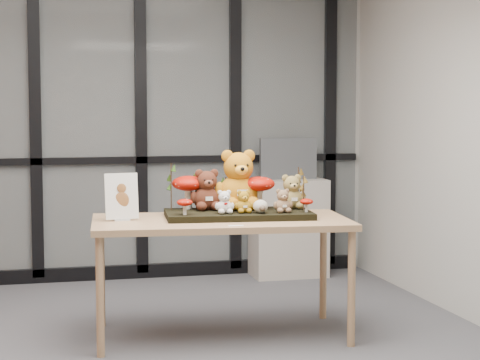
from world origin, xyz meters
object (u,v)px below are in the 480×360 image
object	(u,v)px
mushroom_back_right	(259,191)
bear_white_bow	(224,201)
mushroom_front_left	(185,206)
bear_pooh_yellow	(238,176)
monitor	(288,159)
bear_small_yellow	(244,200)
bear_beige_small	(283,199)
sign_holder	(122,198)
display_table	(221,229)
bear_brown_medium	(207,187)
bear_tan_back	(291,190)
mushroom_front_right	(307,205)
mushroom_back_left	(188,191)
plush_cream_hedgehog	(260,206)
diorama_tray	(238,214)
cabinet	(288,228)

from	to	relation	value
mushroom_back_right	bear_white_bow	bearing A→B (deg)	-146.16
mushroom_back_right	mushroom_front_left	size ratio (longest dim) A/B	2.13
bear_pooh_yellow	monitor	distance (m)	1.89
bear_small_yellow	monitor	bearing A→B (deg)	70.24
bear_beige_small	sign_holder	bearing A→B (deg)	176.44
mushroom_front_left	bear_small_yellow	bearing A→B (deg)	1.82
display_table	bear_brown_medium	world-z (taller)	bear_brown_medium
bear_white_bow	sign_holder	bearing A→B (deg)	174.60
bear_tan_back	mushroom_front_right	bearing A→B (deg)	-73.43
mushroom_back_left	sign_holder	bearing A→B (deg)	-160.15
bear_white_bow	plush_cream_hedgehog	world-z (taller)	bear_white_bow
bear_beige_small	monitor	distance (m)	2.04
mushroom_front_left	mushroom_front_right	world-z (taller)	mushroom_front_left
display_table	diorama_tray	bearing A→B (deg)	26.57
bear_white_bow	cabinet	world-z (taller)	bear_white_bow
bear_pooh_yellow	bear_brown_medium	world-z (taller)	bear_pooh_yellow
display_table	monitor	distance (m)	2.15
bear_small_yellow	bear_white_bow	distance (m)	0.13
bear_small_yellow	mushroom_back_right	size ratio (longest dim) A/B	0.67
mushroom_front_right	cabinet	bearing A→B (deg)	76.24
bear_white_bow	monitor	bearing A→B (deg)	67.15
bear_beige_small	mushroom_back_left	size ratio (longest dim) A/B	0.69
display_table	cabinet	bearing A→B (deg)	66.01
display_table	bear_white_bow	xyz separation A→B (m)	(0.01, -0.04, 0.19)
plush_cream_hedgehog	mushroom_front_right	xyz separation A→B (m)	(0.31, -0.02, 0.00)
bear_brown_medium	cabinet	world-z (taller)	bear_brown_medium
bear_tan_back	mushroom_front_right	xyz separation A→B (m)	(0.04, -0.20, -0.08)
diorama_tray	mushroom_back_left	size ratio (longest dim) A/B	3.85
cabinet	bear_brown_medium	bearing A→B (deg)	-123.37
diorama_tray	monitor	distance (m)	2.03
mushroom_front_right	mushroom_back_right	bearing A→B (deg)	136.32
bear_white_bow	mushroom_front_right	size ratio (longest dim) A/B	1.72
bear_brown_medium	plush_cream_hedgehog	xyz separation A→B (m)	(0.30, -0.27, -0.10)
bear_pooh_yellow	bear_brown_medium	xyz separation A→B (m)	(-0.22, 0.00, -0.07)
bear_tan_back	diorama_tray	bearing A→B (deg)	-166.95
bear_brown_medium	mushroom_back_left	xyz separation A→B (m)	(-0.11, 0.07, -0.03)
bear_white_bow	cabinet	size ratio (longest dim) A/B	0.19
diorama_tray	bear_beige_small	distance (m)	0.32
bear_pooh_yellow	monitor	xyz separation A→B (m)	(0.87, 1.67, 0.01)
plush_cream_hedgehog	mushroom_front_right	bearing A→B (deg)	2.21
bear_small_yellow	mushroom_back_left	size ratio (longest dim) A/B	0.66
bear_white_bow	bear_beige_small	distance (m)	0.39
diorama_tray	bear_beige_small	size ratio (longest dim) A/B	5.57
diorama_tray	bear_white_bow	size ratio (longest dim) A/B	5.69
mushroom_back_left	mushroom_front_left	world-z (taller)	mushroom_back_left
bear_tan_back	plush_cream_hedgehog	world-z (taller)	bear_tan_back
bear_beige_small	sign_holder	distance (m)	1.05
bear_white_bow	monitor	distance (m)	2.16
mushroom_back_left	monitor	xyz separation A→B (m)	(1.20, 1.60, 0.10)
display_table	bear_pooh_yellow	world-z (taller)	bear_pooh_yellow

